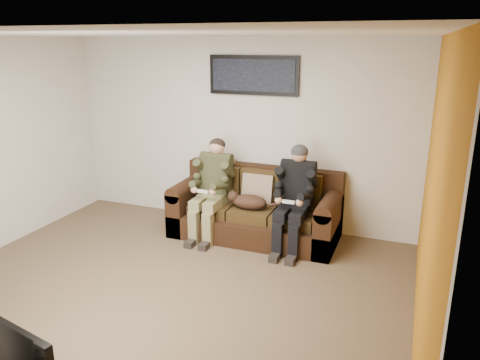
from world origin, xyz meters
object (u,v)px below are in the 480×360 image
at_px(cat, 248,201).
at_px(person_right, 295,192).
at_px(framed_poster, 253,75).
at_px(person_left, 212,183).
at_px(television, 20,350).
at_px(sofa, 257,211).

bearing_deg(cat, person_right, 2.55).
distance_m(person_right, framed_poster, 1.67).
xyz_separation_m(person_left, person_right, (1.13, 0.00, 0.00)).
xyz_separation_m(person_left, cat, (0.51, -0.03, -0.19)).
relative_size(person_left, television, 1.34).
bearing_deg(sofa, person_right, -17.97).
bearing_deg(television, framed_poster, 101.41).
bearing_deg(sofa, person_left, -161.99).
bearing_deg(framed_poster, person_right, -36.73).
distance_m(framed_poster, television, 4.40).
relative_size(cat, framed_poster, 0.53).
xyz_separation_m(person_right, framed_poster, (-0.76, 0.57, 1.37)).
distance_m(sofa, person_left, 0.71).
bearing_deg(cat, person_left, 177.00).
bearing_deg(sofa, framed_poster, 117.29).
bearing_deg(person_right, sofa, 162.03).
relative_size(sofa, framed_poster, 1.75).
distance_m(sofa, person_right, 0.71).
bearing_deg(cat, sofa, 76.64).
distance_m(person_left, cat, 0.55).
relative_size(cat, television, 0.68).
distance_m(sofa, framed_poster, 1.81).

